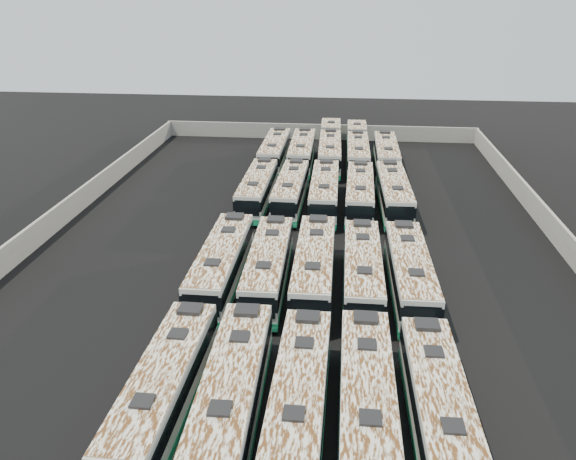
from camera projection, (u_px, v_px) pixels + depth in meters
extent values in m
plane|color=black|center=(298.00, 242.00, 49.27)|extent=(140.00, 140.00, 0.00)
cube|color=gray|center=(319.00, 132.00, 81.93)|extent=(45.20, 0.30, 2.20)
cube|color=gray|center=(564.00, 242.00, 46.74)|extent=(0.30, 73.20, 2.20)
cube|color=gray|center=(54.00, 221.00, 50.92)|extent=(0.30, 73.20, 2.20)
cube|color=beige|center=(164.00, 389.00, 28.61)|extent=(2.75, 12.38, 2.83)
cube|color=#14764F|center=(166.00, 405.00, 29.03)|extent=(2.81, 12.43, 0.43)
cube|color=black|center=(164.00, 382.00, 28.43)|extent=(2.82, 12.44, 0.95)
cube|color=silver|center=(162.00, 366.00, 28.03)|extent=(2.70, 12.13, 0.07)
cube|color=black|center=(142.00, 401.00, 25.52)|extent=(0.99, 0.99, 0.14)
cube|color=black|center=(178.00, 334.00, 30.47)|extent=(0.99, 0.99, 0.14)
cube|color=black|center=(190.00, 309.00, 32.69)|extent=(1.35, 1.15, 0.27)
cylinder|color=black|center=(169.00, 361.00, 32.83)|extent=(0.30, 1.03, 1.03)
cylinder|color=black|center=(206.00, 364.00, 32.59)|extent=(0.30, 1.03, 1.03)
cube|color=beige|center=(232.00, 395.00, 28.13)|extent=(2.94, 12.79, 2.92)
cube|color=#14764F|center=(233.00, 412.00, 28.55)|extent=(2.99, 12.84, 0.45)
cube|color=black|center=(232.00, 387.00, 27.93)|extent=(3.00, 12.85, 0.98)
cube|color=silver|center=(231.00, 371.00, 27.53)|extent=(2.88, 12.54, 0.07)
cube|color=black|center=(220.00, 408.00, 24.93)|extent=(1.03, 1.03, 0.15)
cube|color=black|center=(240.00, 336.00, 30.05)|extent=(1.03, 1.03, 0.15)
cube|color=black|center=(247.00, 310.00, 32.35)|extent=(1.41, 1.20, 0.28)
cylinder|color=black|center=(226.00, 365.00, 32.45)|extent=(0.32, 1.07, 1.06)
cylinder|color=black|center=(264.00, 367.00, 32.29)|extent=(0.32, 1.07, 1.06)
cube|color=beige|center=(299.00, 400.00, 27.88)|extent=(2.68, 12.31, 2.82)
cube|color=#14764F|center=(299.00, 416.00, 28.29)|extent=(2.73, 12.36, 0.43)
cube|color=black|center=(299.00, 393.00, 27.70)|extent=(2.74, 12.37, 0.94)
cube|color=silver|center=(299.00, 377.00, 27.31)|extent=(2.62, 12.06, 0.07)
cube|color=black|center=(294.00, 414.00, 24.80)|extent=(0.98, 0.98, 0.14)
cube|color=black|center=(304.00, 343.00, 29.73)|extent=(0.98, 0.98, 0.14)
cube|color=black|center=(308.00, 317.00, 31.95)|extent=(1.34, 1.14, 0.27)
cylinder|color=black|center=(286.00, 370.00, 32.08)|extent=(0.30, 1.03, 1.02)
cylinder|color=black|center=(325.00, 372.00, 31.85)|extent=(0.30, 1.03, 1.02)
cube|color=beige|center=(367.00, 403.00, 27.61)|extent=(2.63, 12.52, 2.87)
cube|color=#14764F|center=(365.00, 420.00, 28.03)|extent=(2.68, 12.57, 0.44)
cube|color=black|center=(367.00, 396.00, 27.42)|extent=(2.69, 12.58, 0.96)
cube|color=silver|center=(368.00, 379.00, 27.02)|extent=(2.57, 12.27, 0.07)
cube|color=black|center=(370.00, 418.00, 24.47)|extent=(0.99, 0.99, 0.15)
cube|color=black|center=(367.00, 344.00, 29.49)|extent=(0.99, 0.99, 0.15)
cube|color=black|center=(366.00, 318.00, 31.75)|extent=(1.36, 1.15, 0.27)
cylinder|color=black|center=(344.00, 372.00, 31.87)|extent=(0.29, 1.04, 1.04)
cylinder|color=black|center=(383.00, 375.00, 31.67)|extent=(0.29, 1.04, 1.04)
cube|color=beige|center=(439.00, 411.00, 27.18)|extent=(2.77, 12.28, 2.80)
cube|color=#14764F|center=(437.00, 427.00, 27.59)|extent=(2.83, 12.33, 0.43)
cube|color=black|center=(440.00, 403.00, 26.99)|extent=(2.84, 12.34, 0.94)
cube|color=silver|center=(442.00, 387.00, 26.61)|extent=(2.72, 12.03, 0.07)
cube|color=black|center=(453.00, 426.00, 24.11)|extent=(0.99, 0.99, 0.14)
cube|color=black|center=(434.00, 352.00, 29.03)|extent=(0.99, 0.99, 0.14)
cube|color=black|center=(427.00, 325.00, 31.24)|extent=(1.35, 1.15, 0.27)
cylinder|color=black|center=(406.00, 379.00, 31.34)|extent=(0.30, 1.02, 1.02)
cylinder|color=black|center=(445.00, 381.00, 31.17)|extent=(0.30, 1.02, 1.02)
cube|color=beige|center=(222.00, 265.00, 41.29)|extent=(2.69, 12.75, 2.92)
cube|color=#14764F|center=(223.00, 277.00, 41.72)|extent=(2.74, 12.80, 0.45)
cube|color=black|center=(222.00, 259.00, 41.10)|extent=(2.75, 12.81, 0.98)
cube|color=black|center=(201.00, 306.00, 35.32)|extent=(2.34, 0.07, 1.54)
cube|color=#14764F|center=(202.00, 328.00, 35.97)|extent=(2.66, 0.11, 0.30)
cube|color=silver|center=(221.00, 246.00, 40.69)|extent=(2.64, 12.50, 0.07)
cube|color=black|center=(212.00, 262.00, 38.09)|extent=(1.01, 1.01, 0.15)
cube|color=black|center=(228.00, 230.00, 43.21)|extent=(1.01, 1.01, 0.15)
cube|color=black|center=(235.00, 217.00, 45.51)|extent=(1.38, 1.17, 0.28)
cylinder|color=black|center=(194.00, 308.00, 38.19)|extent=(0.30, 1.06, 1.06)
cylinder|color=black|center=(227.00, 310.00, 37.99)|extent=(0.30, 1.06, 1.06)
cylinder|color=black|center=(219.00, 255.00, 45.63)|extent=(0.30, 1.06, 1.06)
cylinder|color=black|center=(247.00, 257.00, 45.43)|extent=(0.30, 1.06, 1.06)
cube|color=beige|center=(268.00, 267.00, 41.03)|extent=(2.83, 12.46, 2.85)
cube|color=#14764F|center=(269.00, 280.00, 41.45)|extent=(2.88, 12.52, 0.43)
cube|color=black|center=(268.00, 261.00, 40.85)|extent=(2.89, 12.53, 0.95)
cube|color=black|center=(257.00, 308.00, 35.21)|extent=(2.28, 0.10, 1.50)
cube|color=#14764F|center=(257.00, 329.00, 35.84)|extent=(2.59, 0.15, 0.29)
cube|color=silver|center=(268.00, 249.00, 40.45)|extent=(2.77, 12.22, 0.07)
cube|color=black|center=(263.00, 265.00, 37.92)|extent=(1.00, 1.00, 0.14)
cube|color=black|center=(272.00, 233.00, 42.91)|extent=(1.00, 1.00, 0.14)
cube|color=black|center=(275.00, 220.00, 45.16)|extent=(1.37, 1.16, 0.27)
cylinder|color=black|center=(246.00, 310.00, 38.00)|extent=(0.31, 1.04, 1.03)
cylinder|color=black|center=(278.00, 311.00, 37.83)|extent=(0.31, 1.04, 1.03)
cylinder|color=black|center=(261.00, 258.00, 45.25)|extent=(0.31, 1.04, 1.03)
cylinder|color=black|center=(288.00, 259.00, 45.09)|extent=(0.31, 1.04, 1.03)
cube|color=beige|center=(314.00, 268.00, 40.78)|extent=(2.76, 12.81, 2.93)
cube|color=#14764F|center=(314.00, 281.00, 41.21)|extent=(2.81, 12.86, 0.45)
cube|color=black|center=(314.00, 262.00, 40.59)|extent=(2.82, 12.87, 0.98)
cube|color=black|center=(309.00, 310.00, 34.79)|extent=(2.34, 0.08, 1.55)
cube|color=#14764F|center=(309.00, 333.00, 35.45)|extent=(2.66, 0.12, 0.30)
cube|color=silver|center=(315.00, 249.00, 40.19)|extent=(2.70, 12.55, 0.07)
cube|color=black|center=(313.00, 266.00, 37.58)|extent=(1.02, 1.02, 0.15)
cube|color=black|center=(317.00, 232.00, 42.71)|extent=(1.02, 1.02, 0.15)
cube|color=black|center=(318.00, 219.00, 45.02)|extent=(1.39, 1.18, 0.28)
cylinder|color=black|center=(294.00, 312.00, 37.67)|extent=(0.31, 1.07, 1.07)
cylinder|color=black|center=(328.00, 314.00, 37.47)|extent=(0.31, 1.07, 1.07)
cylinder|color=black|center=(302.00, 258.00, 45.14)|extent=(0.31, 1.07, 1.07)
cylinder|color=black|center=(331.00, 260.00, 44.94)|extent=(0.31, 1.07, 1.07)
cube|color=beige|center=(362.00, 272.00, 40.33)|extent=(2.62, 12.42, 2.85)
cube|color=#14764F|center=(362.00, 285.00, 40.75)|extent=(2.67, 12.47, 0.43)
cube|color=black|center=(363.00, 266.00, 40.14)|extent=(2.68, 12.48, 0.95)
cube|color=black|center=(365.00, 314.00, 34.51)|extent=(2.28, 0.07, 1.50)
cube|color=#14764F|center=(363.00, 336.00, 35.15)|extent=(2.59, 0.11, 0.29)
cube|color=silver|center=(363.00, 254.00, 39.75)|extent=(2.57, 12.18, 0.07)
cube|color=black|center=(364.00, 270.00, 37.22)|extent=(0.99, 0.99, 0.14)
cube|color=black|center=(363.00, 237.00, 42.20)|extent=(0.99, 0.99, 0.14)
cube|color=black|center=(362.00, 223.00, 44.44)|extent=(1.35, 1.14, 0.27)
cylinder|color=black|center=(346.00, 316.00, 37.31)|extent=(0.29, 1.04, 1.03)
cylinder|color=black|center=(379.00, 318.00, 37.11)|extent=(0.29, 1.04, 1.03)
cylinder|color=black|center=(346.00, 262.00, 44.56)|extent=(0.29, 1.04, 1.03)
cylinder|color=black|center=(374.00, 263.00, 44.36)|extent=(0.29, 1.04, 1.03)
cube|color=beige|center=(410.00, 274.00, 40.03)|extent=(2.80, 12.52, 2.86)
cube|color=#14764F|center=(408.00, 287.00, 40.45)|extent=(2.85, 12.57, 0.44)
cube|color=black|center=(410.00, 268.00, 39.84)|extent=(2.86, 12.58, 0.96)
cube|color=black|center=(422.00, 317.00, 34.18)|extent=(2.29, 0.10, 1.51)
cube|color=#14764F|center=(419.00, 339.00, 34.81)|extent=(2.60, 0.14, 0.29)
cube|color=silver|center=(412.00, 256.00, 39.45)|extent=(2.74, 12.27, 0.07)
cube|color=black|center=(416.00, 272.00, 36.90)|extent=(1.00, 1.00, 0.15)
cube|color=black|center=(407.00, 238.00, 41.91)|extent=(1.00, 1.00, 0.15)
cube|color=black|center=(404.00, 225.00, 44.17)|extent=(1.37, 1.17, 0.27)
cylinder|color=black|center=(398.00, 319.00, 36.98)|extent=(0.31, 1.04, 1.04)
cylinder|color=black|center=(432.00, 320.00, 36.80)|extent=(0.31, 1.04, 1.04)
cylinder|color=black|center=(388.00, 264.00, 44.27)|extent=(0.31, 1.04, 1.04)
cylinder|color=black|center=(417.00, 265.00, 44.10)|extent=(0.31, 1.04, 1.04)
cube|color=beige|center=(257.00, 189.00, 56.78)|extent=(2.59, 12.22, 2.80)
cube|color=#14764F|center=(258.00, 199.00, 57.19)|extent=(2.64, 12.27, 0.43)
cube|color=black|center=(257.00, 185.00, 56.60)|extent=(2.65, 12.28, 0.94)
cube|color=black|center=(247.00, 208.00, 51.07)|extent=(2.24, 0.07, 1.48)
cube|color=#14764F|center=(247.00, 224.00, 51.69)|extent=(2.54, 0.11, 0.28)
cube|color=silver|center=(257.00, 176.00, 56.21)|extent=(2.54, 11.98, 0.07)
cube|color=black|center=(253.00, 184.00, 53.72)|extent=(0.97, 0.97, 0.14)
cube|color=black|center=(261.00, 167.00, 58.62)|extent=(0.97, 0.97, 0.14)
cube|color=black|center=(264.00, 160.00, 60.82)|extent=(1.33, 1.12, 0.26)
cylinder|color=black|center=(240.00, 215.00, 53.82)|extent=(0.29, 1.02, 1.02)
cylinder|color=black|center=(263.00, 216.00, 53.61)|extent=(0.29, 1.02, 1.02)
cylinder|color=black|center=(253.00, 188.00, 60.95)|extent=(0.29, 1.02, 1.02)
cylinder|color=black|center=(273.00, 189.00, 60.73)|extent=(0.29, 1.02, 1.02)
cube|color=beige|center=(291.00, 191.00, 56.40)|extent=(2.76, 12.24, 2.79)
cube|color=#14764F|center=(291.00, 200.00, 56.81)|extent=(2.82, 12.29, 0.43)
cube|color=black|center=(291.00, 186.00, 56.22)|extent=(2.83, 12.30, 0.93)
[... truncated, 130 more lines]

